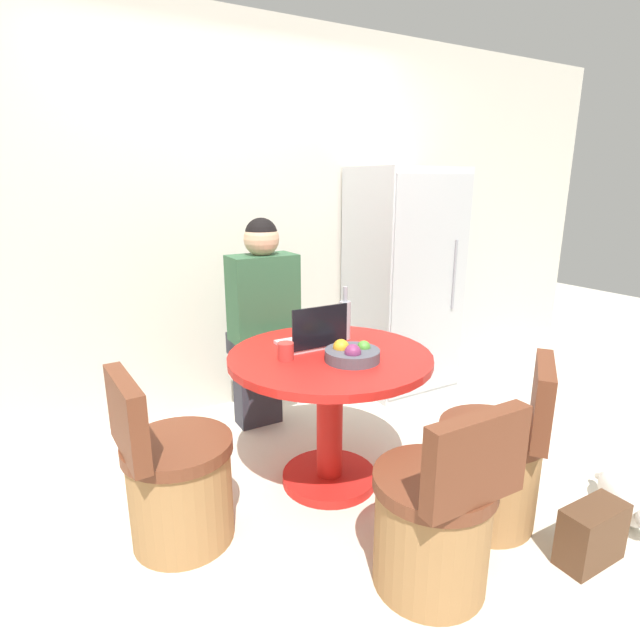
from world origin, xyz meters
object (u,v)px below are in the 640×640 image
chair_near_right_corner (492,466)px  chair_left_side (176,483)px  handbag (592,534)px  refrigerator (402,281)px  chair_near_camera (435,523)px  dining_table (330,392)px  cat (624,499)px  laptop (313,338)px  fruit_bowl (352,354)px  bottle (345,319)px  person_seated (261,318)px

chair_near_right_corner → chair_left_side: (-1.31, 0.60, 0.00)m
chair_near_right_corner → handbag: size_ratio=2.70×
refrigerator → chair_near_right_corner: 1.76m
refrigerator → handbag: size_ratio=5.53×
chair_near_camera → handbag: (0.66, -0.24, -0.15)m
chair_near_right_corner → refrigerator: bearing=-151.8°
dining_table → cat: bearing=-41.8°
laptop → cat: (1.09, -1.09, -0.68)m
chair_near_camera → chair_near_right_corner: bearing=-160.6°
handbag → fruit_bowl: bearing=124.0°
laptop → handbag: bearing=119.4°
dining_table → bottle: 0.42m
bottle → handbag: bottle is taller
chair_near_right_corner → bottle: bottle is taller
chair_near_camera → person_seated: bearing=-87.6°
person_seated → fruit_bowl: bearing=96.1°
handbag → dining_table: bearing=121.8°
bottle → handbag: 1.49m
dining_table → refrigerator: bearing=37.0°
person_seated → cat: 2.13m
person_seated → laptop: (0.04, -0.60, 0.03)m
dining_table → fruit_bowl: (0.04, -0.14, 0.25)m
chair_near_camera → person_seated: size_ratio=0.60×
person_seated → handbag: person_seated is taller
handbag → chair_near_camera: bearing=160.2°
refrigerator → chair_near_camera: (-1.19, -1.70, -0.55)m
bottle → cat: bottle is taller
chair_near_right_corner → chair_near_camera: size_ratio=1.00×
chair_left_side → handbag: 1.78m
person_seated → bottle: size_ratio=4.69×
refrigerator → handbag: refrigerator is taller
chair_near_camera → handbag: size_ratio=2.70×
dining_table → chair_near_camera: 0.85m
chair_left_side → fruit_bowl: fruit_bowl is taller
dining_table → person_seated: size_ratio=0.75×
handbag → refrigerator: bearing=74.9°
dining_table → chair_near_camera: size_ratio=1.26×
chair_near_camera → bottle: (0.21, 0.99, 0.56)m
dining_table → person_seated: person_seated is taller
dining_table → chair_near_right_corner: 0.85m
dining_table → handbag: 1.30m
chair_left_side → refrigerator: bearing=-68.0°
refrigerator → bottle: 1.21m
chair_near_camera → dining_table: bearing=-90.0°
chair_near_right_corner → handbag: (0.15, -0.41, -0.15)m
cat → bottle: bearing=-108.9°
refrigerator → chair_left_side: refrigerator is taller
chair_near_right_corner → person_seated: person_seated is taller
refrigerator → fruit_bowl: size_ratio=6.26×
dining_table → chair_left_side: bearing=-176.9°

